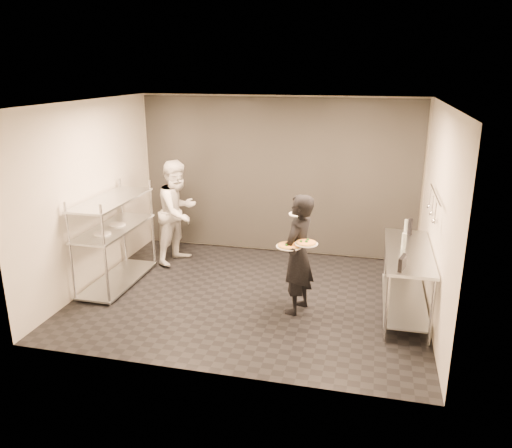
% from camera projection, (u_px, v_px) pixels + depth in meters
% --- Properties ---
extents(room_shell, '(5.00, 4.00, 2.80)m').
position_uv_depth(room_shell, '(268.00, 187.00, 8.08)').
color(room_shell, black).
rests_on(room_shell, ground).
extents(pass_rack, '(0.60, 1.60, 1.50)m').
position_uv_depth(pass_rack, '(115.00, 236.00, 7.65)').
color(pass_rack, '#B5B8BD').
rests_on(pass_rack, ground).
extents(prep_counter, '(0.60, 1.80, 0.92)m').
position_uv_depth(prep_counter, '(407.00, 270.00, 6.74)').
color(prep_counter, '#B5B8BD').
rests_on(prep_counter, ground).
extents(utensil_rail, '(0.07, 1.20, 0.31)m').
position_uv_depth(utensil_rail, '(433.00, 206.00, 6.41)').
color(utensil_rail, '#B5B8BD').
rests_on(utensil_rail, room_shell).
extents(waiter, '(0.56, 0.70, 1.67)m').
position_uv_depth(waiter, '(298.00, 255.00, 6.72)').
color(waiter, black).
rests_on(waiter, ground).
extents(chef, '(0.90, 1.03, 1.78)m').
position_uv_depth(chef, '(178.00, 212.00, 8.50)').
color(chef, white).
rests_on(chef, ground).
extents(pizza_plate_near, '(0.34, 0.34, 0.05)m').
position_uv_depth(pizza_plate_near, '(289.00, 246.00, 6.48)').
color(pizza_plate_near, white).
rests_on(pizza_plate_near, waiter).
extents(pizza_plate_far, '(0.30, 0.30, 0.05)m').
position_uv_depth(pizza_plate_far, '(306.00, 243.00, 6.43)').
color(pizza_plate_far, white).
rests_on(pizza_plate_far, waiter).
extents(salad_plate, '(0.29, 0.29, 0.07)m').
position_uv_depth(salad_plate, '(300.00, 213.00, 6.82)').
color(salad_plate, white).
rests_on(salad_plate, waiter).
extents(pos_monitor, '(0.11, 0.24, 0.17)m').
position_uv_depth(pos_monitor, '(402.00, 263.00, 5.99)').
color(pos_monitor, black).
rests_on(pos_monitor, prep_counter).
extents(bottle_green, '(0.06, 0.06, 0.22)m').
position_uv_depth(bottle_green, '(404.00, 241.00, 6.66)').
color(bottle_green, '#99A79B').
rests_on(bottle_green, prep_counter).
extents(bottle_clear, '(0.06, 0.06, 0.19)m').
position_uv_depth(bottle_clear, '(406.00, 226.00, 7.36)').
color(bottle_clear, '#99A79B').
rests_on(bottle_clear, prep_counter).
extents(bottle_dark, '(0.07, 0.07, 0.24)m').
position_uv_depth(bottle_dark, '(410.00, 227.00, 7.24)').
color(bottle_dark, black).
rests_on(bottle_dark, prep_counter).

